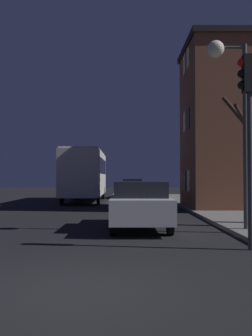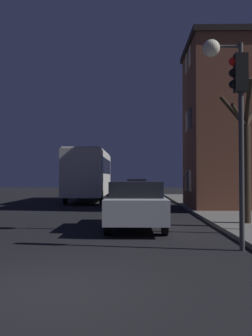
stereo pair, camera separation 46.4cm
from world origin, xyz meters
name	(u,v)px [view 1 (the left image)]	position (x,y,z in m)	size (l,w,h in m)	color
ground_plane	(72,290)	(0.00, 0.00, 0.00)	(120.00, 120.00, 0.00)	black
brick_building	(219,125)	(5.98, 14.59, 4.58)	(3.80, 5.22, 8.86)	brown
streetlamp	(228,85)	(4.01, 5.80, 4.55)	(1.23, 0.53, 5.80)	#38383A
traffic_light	(248,110)	(3.72, 3.11, 3.29)	(0.43, 0.24, 4.60)	#38383A
bare_tree	(247,156)	(5.10, 7.35, 2.46)	(1.50, 1.73, 4.86)	#2D2319
bus	(85,172)	(-2.00, 21.17, 2.14)	(2.51, 9.19, 3.60)	beige
car_near_lane	(139,204)	(1.30, 6.88, 0.83)	(1.86, 4.77, 1.56)	#B7BABF
car_mid_lane	(135,194)	(1.42, 15.77, 0.76)	(1.73, 4.31, 1.45)	navy
car_far_lane	(132,188)	(1.46, 25.96, 0.81)	(1.77, 4.80, 1.60)	black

